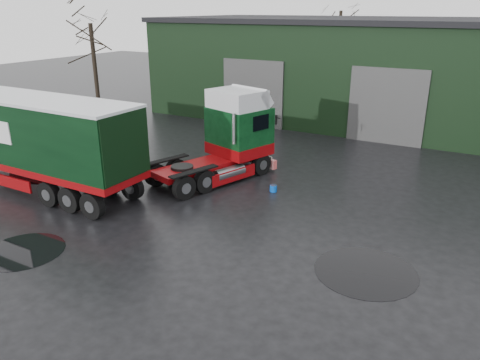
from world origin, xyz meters
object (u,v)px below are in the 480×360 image
trailer_left (16,140)px  tree_back_a (339,34)px  wash_bucket (273,188)px  tree_left (93,50)px  hero_tractor (210,138)px  warehouse (411,71)px

trailer_left → tree_back_a: (3.64, 29.71, 2.86)m
trailer_left → wash_bucket: bearing=-65.2°
tree_back_a → tree_left: bearing=-121.4°
trailer_left → tree_left: bearing=32.5°
trailer_left → tree_back_a: 30.07m
trailer_left → tree_back_a: tree_back_a is taller
wash_bucket → trailer_left: bearing=-155.6°
trailer_left → tree_left: tree_left is taller
hero_tractor → warehouse: bearing=90.0°
hero_tractor → wash_bucket: size_ratio=21.26×
hero_tractor → tree_left: tree_left is taller
trailer_left → wash_bucket: trailer_left is taller
wash_bucket → tree_back_a: bearing=103.1°
warehouse → hero_tractor: (-5.03, -15.50, -1.30)m
warehouse → tree_left: (-19.00, -8.00, 1.09)m
wash_bucket → tree_left: 18.89m
hero_tractor → tree_back_a: size_ratio=0.63×
warehouse → wash_bucket: 15.83m
wash_bucket → tree_back_a: size_ratio=0.03×
hero_tractor → trailer_left: bearing=-129.5°
wash_bucket → hero_tractor: bearing=-177.9°
tree_back_a → warehouse: bearing=-51.3°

